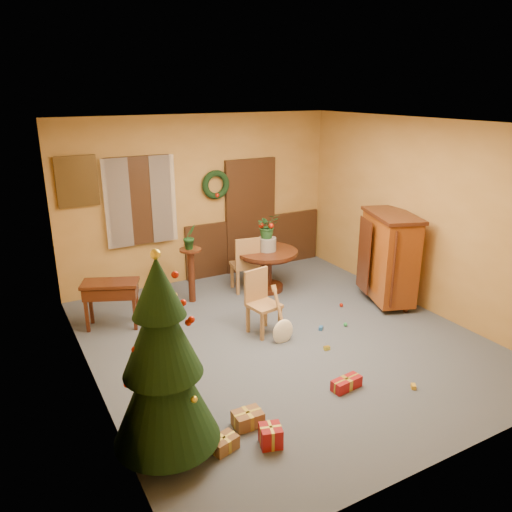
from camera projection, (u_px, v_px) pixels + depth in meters
room_envelope at (214, 217)px, 8.90m from camera, size 5.50×5.50×5.50m
dining_table at (267, 262)px, 8.45m from camera, size 1.03×1.03×0.71m
urn at (267, 244)px, 8.34m from camera, size 0.30×0.30×0.22m
centerpiece_plant at (267, 226)px, 8.24m from camera, size 0.37×0.32×0.41m
chair_near at (261, 299)px, 6.99m from camera, size 0.46×0.46×0.91m
chair_far at (246, 262)px, 8.37m from camera, size 0.49×0.49×0.97m
guitar at (283, 317)px, 6.73m from camera, size 0.38×0.52×0.73m
plant_stand at (191, 269)px, 7.97m from camera, size 0.35×0.35×0.90m
stand_plant at (190, 237)px, 7.80m from camera, size 0.26×0.24×0.39m
christmas_tree at (163, 364)px, 4.45m from camera, size 0.99×0.99×2.05m
writing_desk at (111, 293)px, 7.12m from camera, size 0.88×0.67×0.70m
sideboard at (389, 255)px, 7.89m from camera, size 0.96×1.28×1.47m
gift_a at (248, 419)px, 5.13m from camera, size 0.30×0.22×0.16m
gift_b at (271, 436)px, 4.84m from camera, size 0.26×0.26×0.21m
gift_c at (224, 443)px, 4.79m from camera, size 0.29×0.23×0.14m
gift_d at (346, 383)px, 5.76m from camera, size 0.39×0.20×0.13m
toy_a at (321, 328)px, 7.18m from camera, size 0.09×0.09×0.05m
toy_b at (345, 324)px, 7.28m from camera, size 0.06×0.06×0.06m
toy_c at (413, 386)px, 5.78m from camera, size 0.09×0.09×0.05m
toy_d at (341, 305)px, 7.92m from camera, size 0.06×0.06×0.06m
toy_e at (327, 348)px, 6.62m from camera, size 0.08×0.06×0.05m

